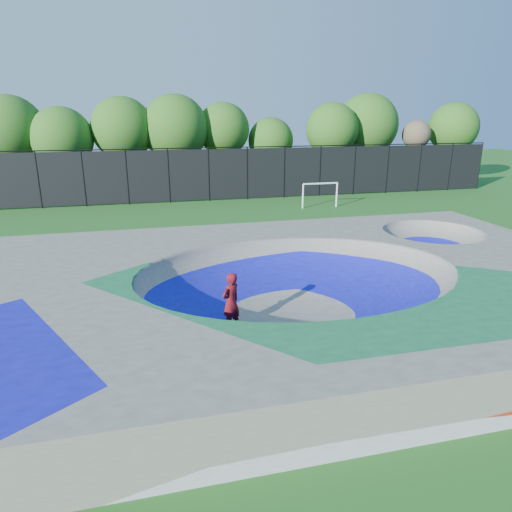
{
  "coord_description": "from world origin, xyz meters",
  "views": [
    {
      "loc": [
        -4.89,
        -13.7,
        6.54
      ],
      "look_at": [
        -0.76,
        3.0,
        1.1
      ],
      "focal_mm": 32.0,
      "sensor_mm": 36.0,
      "label": 1
    }
  ],
  "objects": [
    {
      "name": "ground",
      "position": [
        0.0,
        0.0,
        0.0
      ],
      "size": [
        120.0,
        120.0,
        0.0
      ],
      "primitive_type": "plane",
      "color": "#1A5217",
      "rests_on": "ground"
    },
    {
      "name": "skate_deck",
      "position": [
        0.0,
        0.0,
        0.75
      ],
      "size": [
        22.0,
        14.0,
        1.5
      ],
      "primitive_type": "cube",
      "color": "gray",
      "rests_on": "ground"
    },
    {
      "name": "skater",
      "position": [
        -2.53,
        -0.93,
        0.95
      ],
      "size": [
        0.83,
        0.77,
        1.9
      ],
      "primitive_type": "imported",
      "rotation": [
        0.0,
        0.0,
        3.76
      ],
      "color": "red",
      "rests_on": "ground"
    },
    {
      "name": "skateboard",
      "position": [
        -2.53,
        -0.93,
        0.03
      ],
      "size": [
        0.74,
        0.67,
        0.05
      ],
      "primitive_type": "cube",
      "rotation": [
        0.0,
        0.0,
        0.71
      ],
      "color": "black",
      "rests_on": "ground"
    },
    {
      "name": "soccer_goal",
      "position": [
        7.31,
        16.57,
        1.22
      ],
      "size": [
        2.69,
        0.12,
        1.77
      ],
      "color": "white",
      "rests_on": "ground"
    },
    {
      "name": "fence",
      "position": [
        0.0,
        21.0,
        2.1
      ],
      "size": [
        48.09,
        0.09,
        4.04
      ],
      "color": "black",
      "rests_on": "ground"
    },
    {
      "name": "treeline",
      "position": [
        -1.58,
        25.99,
        5.06
      ],
      "size": [
        51.87,
        6.57,
        8.26
      ],
      "color": "#473523",
      "rests_on": "ground"
    }
  ]
}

